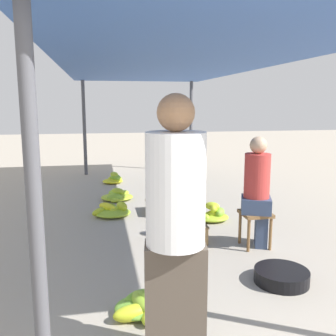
# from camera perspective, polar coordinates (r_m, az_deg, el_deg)

# --- Properties ---
(canopy_post_front_left) EXTENTS (0.08, 0.08, 2.23)m
(canopy_post_front_left) POSITION_cam_1_polar(r_m,az_deg,el_deg) (2.02, -19.51, -7.99)
(canopy_post_front_left) COLOR #4C4C51
(canopy_post_front_left) RESTS_ON ground
(canopy_post_back_left) EXTENTS (0.08, 0.08, 2.23)m
(canopy_post_back_left) POSITION_cam_1_polar(r_m,az_deg,el_deg) (9.14, -12.62, 5.92)
(canopy_post_back_left) COLOR #4C4C51
(canopy_post_back_left) RESTS_ON ground
(canopy_post_back_right) EXTENTS (0.08, 0.08, 2.23)m
(canopy_post_back_right) POSITION_cam_1_polar(r_m,az_deg,el_deg) (9.41, 3.52, 6.25)
(canopy_post_back_right) COLOR #4C4C51
(canopy_post_back_right) RESTS_ON ground
(canopy_tarp) EXTENTS (3.00, 7.61, 0.04)m
(canopy_tarp) POSITION_cam_1_polar(r_m,az_deg,el_deg) (5.62, -0.49, 15.40)
(canopy_tarp) COLOR #33569E
(canopy_tarp) RESTS_ON canopy_post_front_left
(vendor_foreground) EXTENTS (0.43, 0.43, 1.77)m
(vendor_foreground) POSITION_cam_1_polar(r_m,az_deg,el_deg) (2.41, 1.14, -9.37)
(vendor_foreground) COLOR #4C4238
(vendor_foreground) RESTS_ON ground
(stool) EXTENTS (0.34, 0.34, 0.43)m
(stool) POSITION_cam_1_polar(r_m,az_deg,el_deg) (4.63, 13.17, -7.55)
(stool) COLOR brown
(stool) RESTS_ON ground
(vendor_seated) EXTENTS (0.44, 0.44, 1.33)m
(vendor_seated) POSITION_cam_1_polar(r_m,az_deg,el_deg) (4.55, 13.52, -3.30)
(vendor_seated) COLOR #384766
(vendor_seated) RESTS_ON ground
(basin_black) EXTENTS (0.52, 0.52, 0.13)m
(basin_black) POSITION_cam_1_polar(r_m,az_deg,el_deg) (3.91, 16.90, -15.49)
(basin_black) COLOR black
(basin_black) RESTS_ON ground
(banana_pile_left_0) EXTENTS (0.62, 0.53, 0.20)m
(banana_pile_left_0) POSITION_cam_1_polar(r_m,az_deg,el_deg) (5.87, -8.55, -6.47)
(banana_pile_left_0) COLOR #BCCF2B
(banana_pile_left_0) RESTS_ON ground
(banana_pile_left_1) EXTENTS (0.47, 0.52, 0.18)m
(banana_pile_left_1) POSITION_cam_1_polar(r_m,az_deg,el_deg) (3.29, -3.80, -20.17)
(banana_pile_left_1) COLOR #C7D429
(banana_pile_left_1) RESTS_ON ground
(banana_pile_left_2) EXTENTS (0.45, 0.46, 0.24)m
(banana_pile_left_2) POSITION_cam_1_polar(r_m,az_deg,el_deg) (8.17, -8.21, -1.71)
(banana_pile_left_2) COLOR #C1D12A
(banana_pile_left_2) RESTS_ON ground
(banana_pile_left_3) EXTENTS (0.57, 0.56, 0.22)m
(banana_pile_left_3) POSITION_cam_1_polar(r_m,az_deg,el_deg) (6.75, -7.79, -4.29)
(banana_pile_left_3) COLOR #A2C52F
(banana_pile_left_3) RESTS_ON ground
(banana_pile_right_0) EXTENTS (0.44, 0.57, 0.16)m
(banana_pile_right_0) POSITION_cam_1_polar(r_m,az_deg,el_deg) (8.35, 2.31, -1.45)
(banana_pile_right_0) COLOR yellow
(banana_pile_right_0) RESTS_ON ground
(banana_pile_right_1) EXTENTS (0.48, 0.42, 0.28)m
(banana_pile_right_1) POSITION_cam_1_polar(r_m,az_deg,el_deg) (5.58, 6.87, -7.04)
(banana_pile_right_1) COLOR #A5C62F
(banana_pile_right_1) RESTS_ON ground
(crate_near) EXTENTS (0.53, 0.53, 0.16)m
(crate_near) POSITION_cam_1_polar(r_m,az_deg,el_deg) (5.95, -0.71, -6.01)
(crate_near) COLOR #9E7A4C
(crate_near) RESTS_ON ground
(crate_mid) EXTENTS (0.49, 0.49, 0.23)m
(crate_mid) POSITION_cam_1_polar(r_m,az_deg,el_deg) (4.78, 2.58, -9.62)
(crate_mid) COLOR #9E7A4C
(crate_mid) RESTS_ON ground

